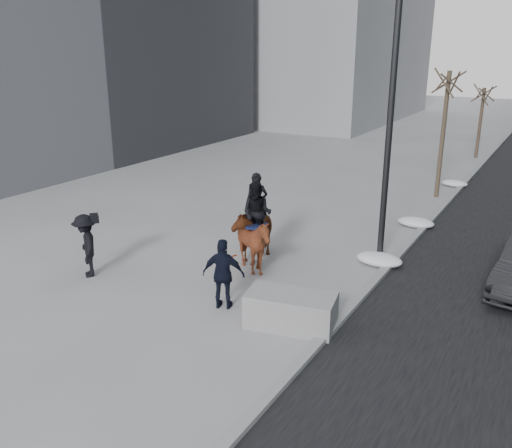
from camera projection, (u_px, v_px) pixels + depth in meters
The scene contains 11 objects.
ground at pixel (233, 291), 14.02m from camera, with size 120.00×120.00×0.00m, color gray.
curb at pixel (440, 210), 20.74m from camera, with size 0.25×90.00×0.12m, color gray.
planter at pixel (291, 310), 12.19m from camera, with size 1.99×0.99×0.79m, color gray.
tree_near at pixel (443, 129), 21.83m from camera, with size 1.20×1.20×5.68m, color #382E21, non-canonical shape.
tree_far at pixel (481, 120), 29.85m from camera, with size 1.20×1.20×4.27m, color #3B2E23, non-canonical shape.
mounted_left at pixel (254, 229), 15.81m from camera, with size 1.52×2.20×2.59m.
mounted_right at pixel (255, 237), 14.93m from camera, with size 1.64×1.77×2.56m.
feeder at pixel (224, 274), 12.90m from camera, with size 1.11×1.02×1.75m.
camera_crew at pixel (86, 245), 14.72m from camera, with size 1.29×1.22×1.75m.
lamppost at pixel (393, 87), 14.51m from camera, with size 0.25×1.04×9.09m.
snow_piles at pixel (416, 223), 18.93m from camera, with size 1.34×11.35×0.34m.
Camera 1 is at (6.99, -10.68, 6.09)m, focal length 38.00 mm.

